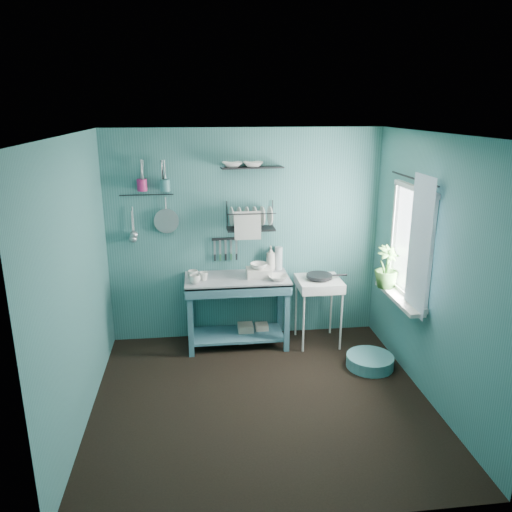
{
  "coord_description": "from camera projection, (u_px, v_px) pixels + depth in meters",
  "views": [
    {
      "loc": [
        -0.56,
        -4.17,
        2.72
      ],
      "look_at": [
        0.05,
        0.85,
        1.2
      ],
      "focal_mm": 35.0,
      "sensor_mm": 36.0,
      "label": 1
    }
  ],
  "objects": [
    {
      "name": "utensil_cup_teal",
      "position": [
        165.0,
        185.0,
        5.52
      ],
      "size": [
        0.11,
        0.11,
        0.13
      ],
      "primitive_type": "cylinder",
      "color": "#387376",
      "rests_on": "wall_back"
    },
    {
      "name": "hotplate_stand",
      "position": [
        318.0,
        311.0,
        5.9
      ],
      "size": [
        0.58,
        0.58,
        0.8
      ],
      "primitive_type": "cube",
      "rotation": [
        0.0,
        0.0,
        0.18
      ],
      "color": "silver",
      "rests_on": "floor"
    },
    {
      "name": "mug_mid",
      "position": [
        204.0,
        276.0,
        5.61
      ],
      "size": [
        0.14,
        0.14,
        0.09
      ],
      "primitive_type": "imported",
      "rotation": [
        0.0,
        0.0,
        0.52
      ],
      "color": "silver",
      "rests_on": "work_counter"
    },
    {
      "name": "wash_tub",
      "position": [
        259.0,
        273.0,
        5.72
      ],
      "size": [
        0.28,
        0.22,
        0.1
      ],
      "primitive_type": "cube",
      "color": "beige",
      "rests_on": "work_counter"
    },
    {
      "name": "windowsill",
      "position": [
        399.0,
        298.0,
        5.18
      ],
      "size": [
        0.16,
        0.95,
        0.04
      ],
      "primitive_type": "cube",
      "color": "silver",
      "rests_on": "wall_right"
    },
    {
      "name": "wall_left",
      "position": [
        77.0,
        285.0,
        4.27
      ],
      "size": [
        0.0,
        3.0,
        3.0
      ],
      "primitive_type": "plane",
      "rotation": [
        1.57,
        0.0,
        1.57
      ],
      "color": "#326767",
      "rests_on": "ground"
    },
    {
      "name": "floor",
      "position": [
        261.0,
        400.0,
        4.81
      ],
      "size": [
        3.2,
        3.2,
        0.0
      ],
      "primitive_type": "plane",
      "color": "black",
      "rests_on": "ground"
    },
    {
      "name": "mug_right",
      "position": [
        193.0,
        275.0,
        5.65
      ],
      "size": [
        0.17,
        0.17,
        0.1
      ],
      "primitive_type": "imported",
      "rotation": [
        0.0,
        0.0,
        1.05
      ],
      "color": "silver",
      "rests_on": "work_counter"
    },
    {
      "name": "storage_tin_large",
      "position": [
        246.0,
        333.0,
        5.99
      ],
      "size": [
        0.18,
        0.18,
        0.22
      ],
      "primitive_type": "cube",
      "color": "tan",
      "rests_on": "floor"
    },
    {
      "name": "tub_bowl",
      "position": [
        259.0,
        266.0,
        5.7
      ],
      "size": [
        0.2,
        0.19,
        0.06
      ],
      "primitive_type": "imported",
      "color": "silver",
      "rests_on": "wash_tub"
    },
    {
      "name": "work_counter",
      "position": [
        237.0,
        311.0,
        5.84
      ],
      "size": [
        1.26,
        0.74,
        0.84
      ],
      "primitive_type": "cube",
      "rotation": [
        0.0,
        0.0,
        -0.13
      ],
      "color": "#366371",
      "rests_on": "floor"
    },
    {
      "name": "wall_right",
      "position": [
        432.0,
        271.0,
        4.64
      ],
      "size": [
        0.0,
        3.0,
        3.0
      ],
      "primitive_type": "plane",
      "rotation": [
        1.57,
        0.0,
        -1.57
      ],
      "color": "#326767",
      "rests_on": "ground"
    },
    {
      "name": "counter_bowl",
      "position": [
        278.0,
        278.0,
        5.62
      ],
      "size": [
        0.22,
        0.22,
        0.05
      ],
      "primitive_type": "imported",
      "color": "silver",
      "rests_on": "work_counter"
    },
    {
      "name": "colander",
      "position": [
        166.0,
        221.0,
        5.66
      ],
      "size": [
        0.28,
        0.03,
        0.28
      ],
      "primitive_type": "cylinder",
      "rotation": [
        1.54,
        0.0,
        0.0
      ],
      "color": "#9C9FA3",
      "rests_on": "wall_back"
    },
    {
      "name": "window_glass",
      "position": [
        412.0,
        243.0,
        5.02
      ],
      "size": [
        0.0,
        1.1,
        1.1
      ],
      "primitive_type": "plane",
      "rotation": [
        1.57,
        0.0,
        1.57
      ],
      "color": "white",
      "rests_on": "wall_right"
    },
    {
      "name": "mug_left",
      "position": [
        195.0,
        279.0,
        5.5
      ],
      "size": [
        0.12,
        0.12,
        0.1
      ],
      "primitive_type": "imported",
      "color": "silver",
      "rests_on": "work_counter"
    },
    {
      "name": "wall_back",
      "position": [
        245.0,
        236.0,
        5.88
      ],
      "size": [
        3.2,
        0.0,
        3.2
      ],
      "primitive_type": "plane",
      "rotation": [
        1.57,
        0.0,
        0.0
      ],
      "color": "#326767",
      "rests_on": "ground"
    },
    {
      "name": "soap_bottle",
      "position": [
        271.0,
        258.0,
        5.92
      ],
      "size": [
        0.11,
        0.12,
        0.3
      ],
      "primitive_type": "imported",
      "color": "beige",
      "rests_on": "work_counter"
    },
    {
      "name": "hook_rail",
      "position": [
        146.0,
        195.0,
        5.57
      ],
      "size": [
        0.6,
        0.01,
        0.01
      ],
      "primitive_type": "cylinder",
      "rotation": [
        0.0,
        1.57,
        0.0
      ],
      "color": "black",
      "rests_on": "wall_back"
    },
    {
      "name": "ladle_inner",
      "position": [
        132.0,
        224.0,
        5.64
      ],
      "size": [
        0.01,
        0.01,
        0.3
      ],
      "primitive_type": "cylinder",
      "color": "#9C9FA3",
      "rests_on": "wall_back"
    },
    {
      "name": "ladle_outer",
      "position": [
        133.0,
        220.0,
        5.62
      ],
      "size": [
        0.01,
        0.01,
        0.3
      ],
      "primitive_type": "cylinder",
      "color": "#9C9FA3",
      "rests_on": "wall_back"
    },
    {
      "name": "curtain_rod",
      "position": [
        413.0,
        179.0,
        4.83
      ],
      "size": [
        0.02,
        1.05,
        0.02
      ],
      "primitive_type": "cylinder",
      "rotation": [
        1.57,
        0.0,
        0.0
      ],
      "color": "black",
      "rests_on": "wall_right"
    },
    {
      "name": "floor_basin",
      "position": [
        370.0,
        361.0,
        5.42
      ],
      "size": [
        0.51,
        0.51,
        0.13
      ],
      "primitive_type": "cylinder",
      "color": "teal",
      "rests_on": "floor"
    },
    {
      "name": "frying_pan",
      "position": [
        319.0,
        276.0,
        5.77
      ],
      "size": [
        0.3,
        0.3,
        0.03
      ],
      "primitive_type": "cylinder",
      "color": "black",
      "rests_on": "hotplate_stand"
    },
    {
      "name": "ceiling",
      "position": [
        262.0,
        134.0,
        4.09
      ],
      "size": [
        3.2,
        3.2,
        0.0
      ],
      "primitive_type": "plane",
      "rotation": [
        3.14,
        0.0,
        0.0
      ],
      "color": "silver",
      "rests_on": "ground"
    },
    {
      "name": "utensil_cup_magenta",
      "position": [
        142.0,
        185.0,
        5.49
      ],
      "size": [
        0.11,
        0.11,
        0.13
      ],
      "primitive_type": "cylinder",
      "color": "#A31E58",
      "rests_on": "wall_back"
    },
    {
      "name": "shelf_bowl_right",
      "position": [
        253.0,
        167.0,
        5.56
      ],
      "size": [
        0.25,
        0.25,
        0.06
      ],
      "primitive_type": "imported",
      "rotation": [
        0.0,
        0.0,
        -0.1
      ],
      "color": "silver",
      "rests_on": "upper_shelf"
    },
    {
      "name": "shelf_bowl_left",
      "position": [
        232.0,
        171.0,
        5.54
      ],
      "size": [
        0.23,
        0.23,
        0.06
      ],
      "primitive_type": "imported",
      "rotation": [
        0.0,
        0.0,
        -0.0
      ],
      "color": "silver",
      "rests_on": "upper_shelf"
    },
    {
      "name": "dish_rack",
      "position": [
        251.0,
        216.0,
        5.69
      ],
      "size": [
        0.58,
        0.31,
        0.32
      ],
      "primitive_type": "cube",
      "rotation": [
        0.0,
        0.0,
        -0.12
      ],
      "color": "black",
      "rests_on": "wall_back"
    },
    {
      "name": "upper_shelf",
      "position": [
        252.0,
        168.0,
        5.56
      ],
      "size": [
        0.71,
        0.25,
        0.01
      ],
      "primitive_type": "cube",
      "rotation": [
        0.0,
        0.0,
        0.1
      ],
      "color": "black",
      "rests_on": "wall_back"
    },
    {
      "name": "water_bottle",
      "position": [
        279.0,
        258.0,
        5.95
      ],
      "size": [
        0.09,
        0.09,
        0.28
      ],
      "primitive_type": "cylinder",
      "color": "#ACBAC0",
      "rests_on": "work_counter"
    },
    {
      "name": "storage_tin_small",
      "position": [
        262.0,
        332.0,
        6.05
      ],
      "size": [
        0.15,
        0.15,
        0.2
      ],
      "primitive_type": "cube",
      "color": "tan",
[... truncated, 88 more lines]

